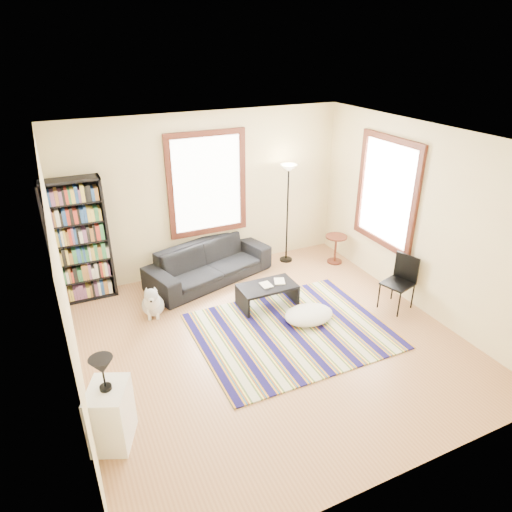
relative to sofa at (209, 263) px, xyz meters
name	(u,v)px	position (x,y,z in m)	size (l,w,h in m)	color
floor	(271,343)	(0.18, -2.05, -0.37)	(5.00, 5.00, 0.10)	#A8784D
ceiling	(274,136)	(0.18, -2.05, 2.53)	(5.00, 5.00, 0.10)	white
wall_back	(206,194)	(0.18, 0.50, 1.08)	(5.00, 0.10, 2.80)	beige
wall_front	(412,369)	(0.18, -4.60, 1.08)	(5.00, 0.10, 2.80)	beige
wall_left	(60,293)	(-2.37, -2.05, 1.08)	(0.10, 5.00, 2.80)	beige
wall_right	(425,220)	(2.73, -2.05, 1.08)	(0.10, 5.00, 2.80)	beige
window_back	(207,184)	(0.18, 0.42, 1.28)	(1.20, 0.06, 1.60)	white
window_right	(387,193)	(2.65, -1.25, 1.28)	(0.06, 1.20, 1.60)	white
rug	(291,331)	(0.54, -1.99, -0.31)	(2.70, 2.16, 0.02)	#110D43
sofa	(209,263)	(0.00, 0.00, 0.00)	(0.86, 2.20, 0.64)	black
bookshelf	(79,242)	(-2.01, 0.27, 0.68)	(0.90, 0.30, 2.00)	black
coffee_table	(267,295)	(0.54, -1.19, -0.14)	(0.90, 0.50, 0.36)	black
book_a	(262,286)	(0.44, -1.19, 0.05)	(0.21, 0.16, 0.02)	beige
book_b	(274,281)	(0.69, -1.14, 0.05)	(0.16, 0.22, 0.02)	beige
floor_cushion	(309,315)	(0.92, -1.85, -0.23)	(0.77, 0.57, 0.19)	beige
floor_lamp	(287,215)	(1.58, 0.10, 0.61)	(0.30, 0.30, 1.86)	black
side_table	(335,249)	(2.38, -0.36, -0.05)	(0.40, 0.40, 0.54)	#461711
folding_chair	(398,284)	(2.33, -2.11, 0.11)	(0.42, 0.40, 0.86)	black
white_cabinet	(111,415)	(-2.12, -2.93, 0.03)	(0.38, 0.50, 0.70)	white
table_lamp	(103,374)	(-2.12, -2.93, 0.57)	(0.24, 0.24, 0.38)	black
dog	(152,299)	(-1.16, -0.68, -0.06)	(0.38, 0.53, 0.53)	silver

